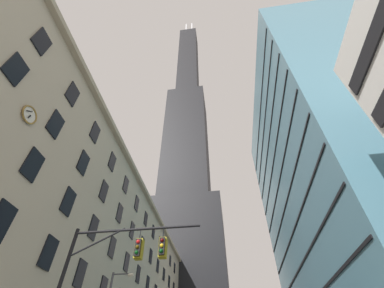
% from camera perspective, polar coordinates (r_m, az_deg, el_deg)
% --- Properties ---
extents(station_building, '(16.04, 72.30, 25.03)m').
position_cam_1_polar(station_building, '(45.55, -21.67, -26.90)').
color(station_building, '#BCAF93').
rests_on(station_building, ground).
extents(dark_skyscraper, '(26.00, 26.00, 216.35)m').
position_cam_1_polar(dark_skyscraper, '(103.11, -1.29, -5.96)').
color(dark_skyscraper, black).
rests_on(dark_skyscraper, ground).
extents(glass_office_midrise, '(16.44, 36.71, 46.90)m').
position_cam_1_polar(glass_office_midrise, '(44.40, 29.77, -7.68)').
color(glass_office_midrise, teal).
rests_on(glass_office_midrise, ground).
extents(traffic_signal_mast, '(7.37, 0.63, 7.74)m').
position_cam_1_polar(traffic_signal_mast, '(14.84, -17.13, -25.46)').
color(traffic_signal_mast, black).
rests_on(traffic_signal_mast, sidewalk_left).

